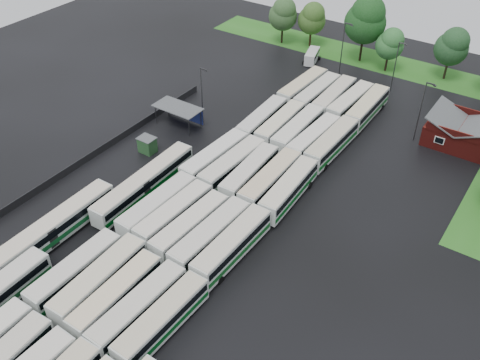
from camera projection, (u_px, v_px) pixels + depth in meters
The scene contains 46 objects.
ground at pixel (176, 236), 70.04m from camera, with size 160.00×160.00×0.00m, color black.
brick_building at pixel (459, 134), 86.28m from camera, with size 10.07×8.60×5.39m.
wash_shed at pixel (179, 109), 90.30m from camera, with size 8.20×4.20×3.58m.
utility_hut at pixel (147, 145), 84.70m from camera, with size 2.70×2.20×2.62m.
grass_strip_north at pixel (382, 62), 111.64m from camera, with size 80.00×10.00×0.01m, color #2A6E1D.
west_fence at pixel (100, 150), 84.79m from camera, with size 0.10×50.00×1.20m, color #2D2D30.
bus_r1c0 at pixel (76, 271), 62.49m from camera, with size 2.77×12.74×3.54m.
bus_r1c1 at pixel (100, 280), 61.28m from camera, with size 3.31×13.47×3.72m.
bus_r1c2 at pixel (116, 296), 59.63m from camera, with size 2.85×12.65×3.51m.
bus_r1c3 at pixel (139, 309), 58.15m from camera, with size 3.12×13.02×3.61m.
bus_r1c4 at pixel (162, 320), 56.97m from camera, with size 2.99×12.72×3.52m.
bus_r2c0 at pixel (158, 207), 71.68m from camera, with size 3.13×13.17×3.65m.
bus_r2c1 at pixel (174, 215), 70.41m from camera, with size 3.18×12.88×3.56m.
bus_r2c2 at pixel (190, 227), 68.59m from camera, with size 3.25×12.90×3.56m.
bus_r2c3 at pixel (211, 236), 67.12m from camera, with size 3.33×13.43×3.71m.
bus_r2c4 at pixel (232, 245), 65.78m from camera, with size 3.04×13.42×3.72m.
bus_r3c0 at pixel (215, 158), 80.58m from camera, with size 3.47×13.41×3.70m.
bus_r3c1 at pixel (232, 165), 79.12m from camera, with size 3.33×13.30×3.67m.
bus_r3c2 at pixel (250, 173), 77.64m from camera, with size 3.31×12.89×3.56m.
bus_r3c3 at pixel (270, 180), 76.19m from camera, with size 3.04×13.36×3.71m.
bus_r3c4 at pixel (289, 189), 74.67m from camera, with size 3.33×13.12×3.62m.
bus_r4c0 at pixel (262, 120), 89.44m from camera, with size 3.26×12.94×3.57m.
bus_r4c1 at pixel (280, 125), 88.26m from camera, with size 3.07×12.82×3.55m.
bus_r4c2 at pixel (298, 130), 86.72m from camera, with size 2.96×13.25×3.68m.
bus_r4c3 at pixel (314, 139), 84.98m from camera, with size 3.23×12.78×3.53m.
bus_r4c4 at pixel (332, 143), 83.70m from camera, with size 3.06×13.35×3.70m.
bus_r5c0 at pixel (302, 88), 98.33m from camera, with size 3.40×13.39×3.70m.
bus_r5c1 at pixel (317, 93), 96.74m from camera, with size 3.08×12.93×3.58m.
bus_r5c2 at pixel (334, 98), 95.47m from camera, with size 2.97×13.04×3.62m.
bus_r5c3 at pixel (350, 103), 93.99m from camera, with size 3.31×13.04×3.60m.
bus_r5c4 at pixel (367, 108), 92.52m from camera, with size 2.92×13.18×3.66m.
artic_bus_west_b at pixel (145, 183), 75.77m from camera, with size 3.00×19.01×3.52m.
artic_bus_west_c at pixel (52, 230), 68.05m from camera, with size 2.96×19.49×3.61m.
minibus at pixel (312, 56), 110.83m from camera, with size 3.48×5.97×2.45m.
tree_north_0 at pixel (283, 14), 115.42m from camera, with size 6.22×6.22×10.30m.
tree_north_1 at pixel (312, 18), 114.14m from camera, with size 6.00×6.00×9.93m.
tree_north_2 at pixel (366, 19), 106.64m from camera, with size 8.38×8.38×13.88m.
tree_north_3 at pixel (391, 43), 104.71m from camera, with size 5.56×5.56×9.20m.
tree_north_4 at pixel (453, 46), 101.38m from camera, with size 6.44×6.44×10.66m.
lamp_post_ne at pixel (422, 108), 84.45m from camera, with size 1.62×0.32×10.55m.
lamp_post_nw at pixel (202, 91), 89.38m from camera, with size 1.55×0.30×10.05m.
lamp_post_back_w at pixel (343, 46), 102.67m from camera, with size 1.69×0.33×10.98m.
lamp_post_back_e at pixel (396, 63), 98.21m from camera, with size 1.50×0.29×9.74m.
puddle_0 at pixel (38, 356), 55.71m from camera, with size 3.53×3.53×0.01m, color black.
puddle_2 at pixel (131, 210), 74.23m from camera, with size 6.32×6.32×0.01m, color black.
puddle_3 at pixel (203, 271), 65.17m from camera, with size 3.92×3.92×0.01m, color black.
Camera 1 is at (35.55, -37.51, 48.57)m, focal length 40.00 mm.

